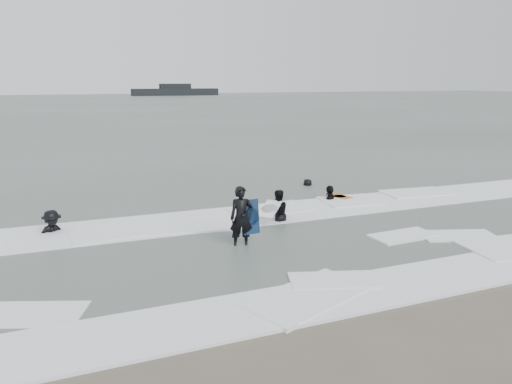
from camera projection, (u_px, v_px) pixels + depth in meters
name	position (u px, v px, depth m)	size (l,w,h in m)	color
ground	(338.00, 284.00, 11.28)	(320.00, 320.00, 0.00)	brown
sea	(91.00, 107.00, 83.77)	(320.00, 320.00, 0.00)	#47544C
surfer_centre	(242.00, 248.00, 13.76)	(0.64, 0.42, 1.75)	black
surfer_wading	(277.00, 222.00, 16.20)	(0.79, 0.62, 1.63)	black
surfer_breaker	(53.00, 235.00, 14.92)	(1.03, 0.59, 1.60)	black
surfer_right_near	(330.00, 201.00, 18.99)	(1.04, 0.43, 1.78)	black
surfer_right_far	(308.00, 186.00, 21.66)	(0.72, 0.47, 1.48)	black
surf_foam	(272.00, 236.00, 14.63)	(30.03, 9.06, 0.09)	white
bodyboards	(293.00, 206.00, 16.24)	(5.81, 4.53, 1.25)	#0D2240
vessel_horizon	(175.00, 91.00, 146.02)	(25.03, 4.47, 3.40)	black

